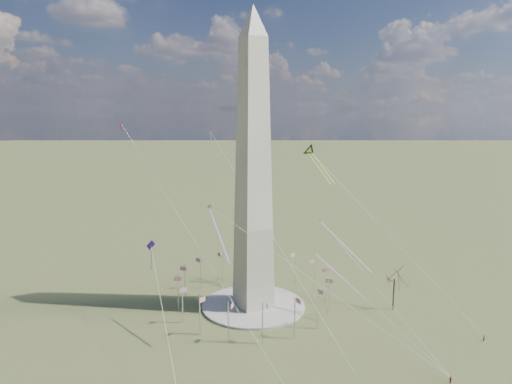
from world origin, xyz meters
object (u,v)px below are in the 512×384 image
washington_monument (253,171)px  person_east (484,338)px  kite_delta_black (311,153)px  tree_near (395,277)px

washington_monument → person_east: size_ratio=51.94×
person_east → kite_delta_black: bearing=-107.5°
kite_delta_black → person_east: bearing=105.6°
kite_delta_black → washington_monument: bearing=17.0°
tree_near → person_east: bearing=-75.6°
person_east → tree_near: bearing=-109.3°
person_east → washington_monument: bearing=-81.9°
person_east → kite_delta_black: size_ratio=0.12×
washington_monument → tree_near: (41.32, -25.23, -36.12)m
washington_monument → person_east: (48.85, -54.53, -46.99)m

